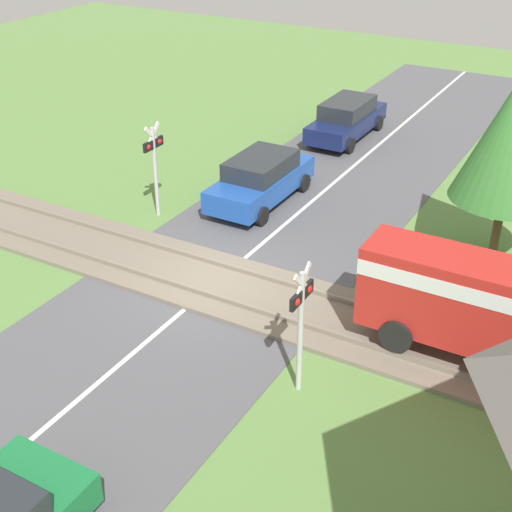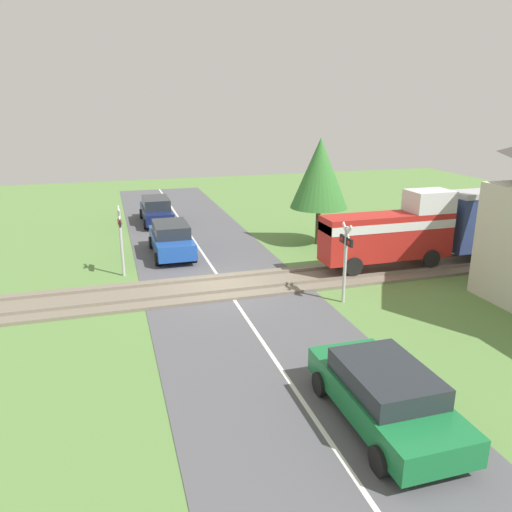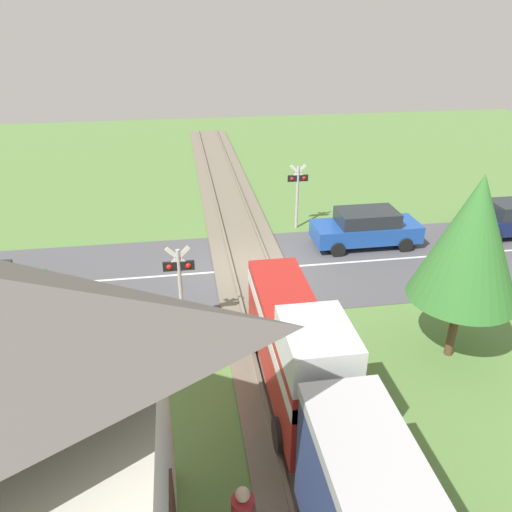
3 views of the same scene
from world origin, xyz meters
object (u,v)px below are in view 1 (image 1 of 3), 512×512
at_px(car_near_crossing, 261,179).
at_px(car_behind_queue, 347,118).
at_px(crossing_signal_west_approach, 154,158).
at_px(crossing_signal_east_approach, 301,313).

relative_size(car_near_crossing, car_behind_queue, 0.97).
relative_size(car_near_crossing, crossing_signal_west_approach, 1.49).
height_order(car_near_crossing, car_behind_queue, car_near_crossing).
bearing_deg(crossing_signal_east_approach, crossing_signal_west_approach, -124.98).
xyz_separation_m(car_near_crossing, crossing_signal_west_approach, (2.39, -2.32, 1.08)).
distance_m(crossing_signal_west_approach, crossing_signal_east_approach, 9.18).
height_order(crossing_signal_west_approach, crossing_signal_east_approach, same).
distance_m(car_near_crossing, crossing_signal_east_approach, 9.32).
bearing_deg(car_behind_queue, crossing_signal_west_approach, -14.08).
xyz_separation_m(crossing_signal_west_approach, crossing_signal_east_approach, (5.26, 7.52, 0.00)).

